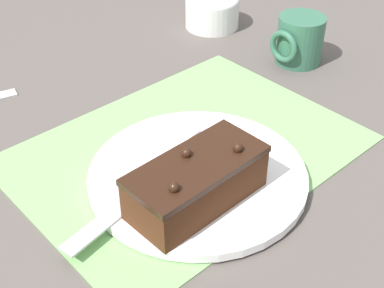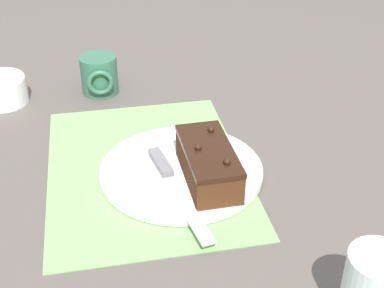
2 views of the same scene
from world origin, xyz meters
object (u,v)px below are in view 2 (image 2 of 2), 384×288
Objects in this scene: chocolate_cake at (208,163)px; small_bowl at (2,88)px; coffee_mug at (99,75)px; serving_knife at (169,177)px; cake_plate at (181,170)px.

small_bowl is at bearing -136.10° from chocolate_cake.
chocolate_cake is at bearing 22.14° from coffee_mug.
small_bowl reaches higher than serving_knife.
coffee_mug is (-0.38, -0.09, 0.02)m from serving_knife.
serving_knife is at bearing 38.98° from small_bowl.
serving_knife is 2.81× the size of coffee_mug.
coffee_mug reaches higher than small_bowl.
small_bowl is 1.17× the size of coffee_mug.
chocolate_cake is 1.63× the size of small_bowl.
small_bowl is at bearing -136.28° from cake_plate.
cake_plate is 0.06m from chocolate_cake.
cake_plate is at bearing -140.97° from serving_knife.
cake_plate is 2.66× the size of small_bowl.
chocolate_cake is (0.04, 0.04, 0.04)m from cake_plate.
coffee_mug is at bearing 92.19° from small_bowl.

